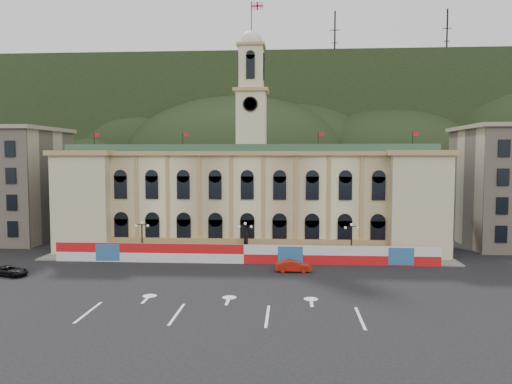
# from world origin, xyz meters

# --- Properties ---
(ground) EXTENTS (260.00, 260.00, 0.00)m
(ground) POSITION_xyz_m (0.00, 0.00, 0.00)
(ground) COLOR black
(ground) RESTS_ON ground
(lane_markings) EXTENTS (26.00, 10.00, 0.02)m
(lane_markings) POSITION_xyz_m (0.00, -5.00, 0.00)
(lane_markings) COLOR white
(lane_markings) RESTS_ON ground
(hill_ridge) EXTENTS (230.00, 80.00, 64.00)m
(hill_ridge) POSITION_xyz_m (0.03, 121.99, 19.48)
(hill_ridge) COLOR black
(hill_ridge) RESTS_ON ground
(city_hall) EXTENTS (56.20, 17.60, 37.10)m
(city_hall) POSITION_xyz_m (0.00, 27.63, 7.85)
(city_hall) COLOR beige
(city_hall) RESTS_ON ground
(hoarding_fence) EXTENTS (50.00, 0.44, 2.50)m
(hoarding_fence) POSITION_xyz_m (0.06, 15.07, 1.25)
(hoarding_fence) COLOR red
(hoarding_fence) RESTS_ON ground
(pavement) EXTENTS (56.00, 5.50, 0.16)m
(pavement) POSITION_xyz_m (0.00, 17.75, 0.08)
(pavement) COLOR slate
(pavement) RESTS_ON ground
(statue) EXTENTS (1.40, 1.40, 3.72)m
(statue) POSITION_xyz_m (0.00, 18.00, 1.19)
(statue) COLOR #595651
(statue) RESTS_ON ground
(lamp_left) EXTENTS (1.96, 0.44, 5.15)m
(lamp_left) POSITION_xyz_m (-14.00, 17.00, 3.07)
(lamp_left) COLOR black
(lamp_left) RESTS_ON ground
(lamp_center) EXTENTS (1.96, 0.44, 5.15)m
(lamp_center) POSITION_xyz_m (0.00, 17.00, 3.07)
(lamp_center) COLOR black
(lamp_center) RESTS_ON ground
(lamp_right) EXTENTS (1.96, 0.44, 5.15)m
(lamp_right) POSITION_xyz_m (14.00, 17.00, 3.07)
(lamp_right) COLOR black
(lamp_right) RESTS_ON ground
(red_sedan) EXTENTS (1.70, 4.36, 1.41)m
(red_sedan) POSITION_xyz_m (6.38, 10.84, 0.71)
(red_sedan) COLOR #9E160B
(red_sedan) RESTS_ON ground
(black_suv) EXTENTS (4.27, 5.39, 1.21)m
(black_suv) POSITION_xyz_m (-26.56, 6.59, 0.60)
(black_suv) COLOR black
(black_suv) RESTS_ON ground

